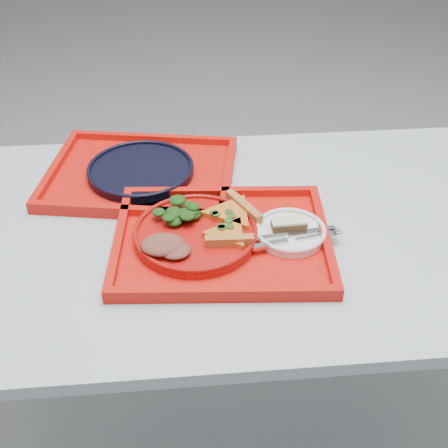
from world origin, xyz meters
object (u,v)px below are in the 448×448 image
at_px(dinner_plate, 196,235).
at_px(dessert_bar, 289,224).
at_px(tray_far, 141,176).
at_px(navy_plate, 141,171).
at_px(tray_main, 222,242).

height_order(dinner_plate, dessert_bar, dessert_bar).
relative_size(tray_far, navy_plate, 1.73).
xyz_separation_m(navy_plate, dessert_bar, (0.32, -0.26, 0.02)).
bearing_deg(dinner_plate, dessert_bar, 0.09).
height_order(tray_far, dessert_bar, dessert_bar).
relative_size(tray_main, navy_plate, 1.73).
relative_size(tray_main, tray_far, 1.00).
distance_m(tray_main, tray_far, 0.33).
bearing_deg(dessert_bar, tray_far, 137.50).
xyz_separation_m(tray_main, navy_plate, (-0.18, 0.28, 0.01)).
relative_size(tray_main, dessert_bar, 5.96).
xyz_separation_m(tray_far, dinner_plate, (0.12, -0.27, 0.02)).
height_order(tray_far, navy_plate, navy_plate).
distance_m(tray_far, navy_plate, 0.01).
xyz_separation_m(tray_far, dessert_bar, (0.32, -0.26, 0.03)).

